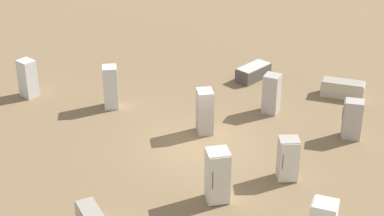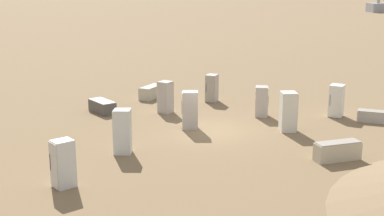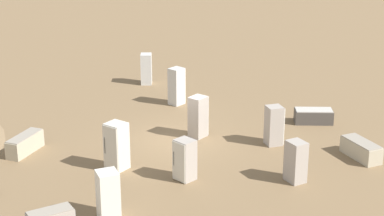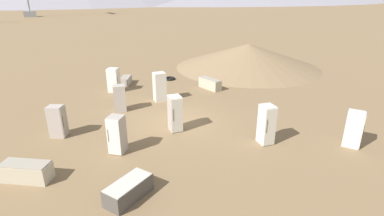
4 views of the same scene
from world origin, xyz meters
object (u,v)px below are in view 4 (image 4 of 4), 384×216
Objects in this scene: discarded_fridge_0 at (210,84)px; discarded_fridge_10 at (129,190)px; scrap_tire at (170,79)px; discarded_fridge_2 at (267,125)px; discarded_fridge_8 at (114,80)px; discarded_fridge_4 at (120,98)px; discarded_fridge_3 at (57,121)px; discarded_fridge_6 at (160,87)px; discarded_fridge_1 at (26,171)px; discarded_fridge_11 at (126,80)px; discarded_fridge_5 at (117,135)px; discarded_fridge_7 at (175,113)px; discarded_fridge_9 at (354,129)px.

discarded_fridge_0 is 1.04× the size of discarded_fridge_10.
scrap_tire is at bearing -76.19° from discarded_fridge_0.
discarded_fridge_2 is 1.11× the size of discarded_fridge_8.
discarded_fridge_4 reaches higher than discarded_fridge_10.
discarded_fridge_3 reaches higher than discarded_fridge_4.
discarded_fridge_6 is 2.14× the size of scrap_tire.
discarded_fridge_2 is 7.09m from discarded_fridge_10.
discarded_fridge_1 is at bearing 18.57° from discarded_fridge_0.
scrap_tire is at bearing 138.98° from discarded_fridge_8.
discarded_fridge_4 is 0.99× the size of discarded_fridge_11.
discarded_fridge_8 is (5.97, -4.18, 0.05)m from discarded_fridge_3.
discarded_fridge_5 is at bearing 25.81° from discarded_fridge_0.
discarded_fridge_8 is at bearing 138.62° from discarded_fridge_10.
discarded_fridge_7 is at bearing 34.99° from discarded_fridge_0.
discarded_fridge_4 is (-1.35, 7.07, 0.42)m from discarded_fridge_0.
discarded_fridge_7 is 9.43m from discarded_fridge_11.
discarded_fridge_3 is at bearing -136.67° from discarded_fridge_4.
discarded_fridge_4 reaches higher than scrap_tire.
discarded_fridge_6 is (2.66, -6.42, 0.15)m from discarded_fridge_3.
discarded_fridge_0 is at bearing 104.60° from discarded_fridge_8.
discarded_fridge_2 reaches higher than discarded_fridge_3.
discarded_fridge_0 is 4.05m from scrap_tire.
discarded_fridge_1 is 1.14× the size of discarded_fridge_9.
discarded_fridge_0 is 1.25× the size of discarded_fridge_4.
discarded_fridge_7 is 8.05m from discarded_fridge_8.
discarded_fridge_6 reaches higher than discarded_fridge_3.
discarded_fridge_8 is at bearing 128.10° from discarded_fridge_6.
discarded_fridge_4 is at bearing -0.21° from discarded_fridge_0.
discarded_fridge_10 is (-8.40, 1.85, -0.47)m from discarded_fridge_4.
discarded_fridge_11 is (13.75, -3.66, -0.04)m from discarded_fridge_10.
discarded_fridge_9 is (-13.27, -7.97, 0.01)m from discarded_fridge_8.
discarded_fridge_3 is 14.18m from discarded_fridge_9.
discarded_fridge_9 is at bearing 88.45° from discarded_fridge_3.
discarded_fridge_4 is at bearing -164.19° from discarded_fridge_6.
discarded_fridge_5 is 1.94× the size of scrap_tire.
discarded_fridge_5 reaches higher than scrap_tire.
discarded_fridge_9 is 1.06× the size of discarded_fridge_11.
discarded_fridge_3 is 1.00× the size of discarded_fridge_4.
discarded_fridge_3 is (-3.42, 10.70, 0.42)m from discarded_fridge_0.
discarded_fridge_10 is 14.23m from discarded_fridge_11.
discarded_fridge_8 is at bearing -32.33° from discarded_fridge_0.
scrap_tire is (-0.35, -3.57, -0.21)m from discarded_fridge_11.
discarded_fridge_0 is 13.95m from discarded_fridge_1.
discarded_fridge_10 is at bearing -77.19° from discarded_fridge_11.
discarded_fridge_1 is 1.04× the size of discarded_fridge_2.
discarded_fridge_6 reaches higher than discarded_fridge_11.
discarded_fridge_7 reaches higher than discarded_fridge_10.
discarded_fridge_2 is at bearing -69.56° from discarded_fridge_6.
discarded_fridge_6 reaches higher than discarded_fridge_4.
discarded_fridge_2 reaches higher than scrap_tire.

